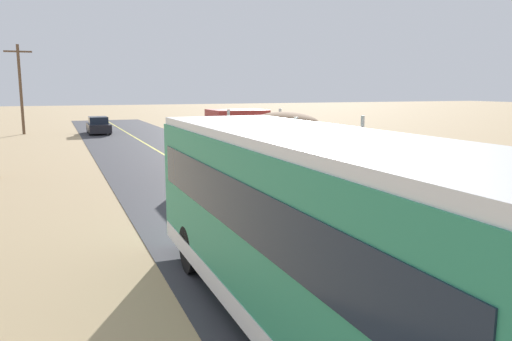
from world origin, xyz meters
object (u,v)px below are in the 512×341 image
at_px(livestock_truck, 254,138).
at_px(car_far, 98,126).
at_px(bus, 311,227).
at_px(power_pole_far, 20,86).

relative_size(livestock_truck, car_far, 2.20).
height_order(livestock_truck, bus, bus).
xyz_separation_m(bus, power_pole_far, (-6.13, 40.57, 2.33)).
distance_m(livestock_truck, power_pole_far, 29.41).
bearing_deg(bus, power_pole_far, 98.60).
xyz_separation_m(car_far, power_pole_far, (-6.03, 2.10, 3.39)).
relative_size(livestock_truck, power_pole_far, 1.28).
distance_m(bus, car_far, 38.48).
bearing_deg(livestock_truck, power_pole_far, 110.90).
relative_size(car_far, power_pole_far, 0.58).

